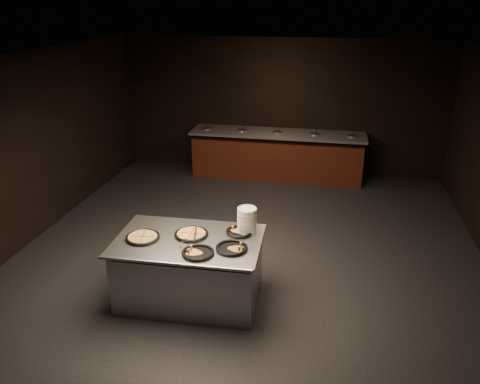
{
  "coord_description": "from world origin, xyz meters",
  "views": [
    {
      "loc": [
        1.09,
        -6.04,
        3.62
      ],
      "look_at": [
        -0.17,
        0.3,
        0.95
      ],
      "focal_mm": 35.0,
      "sensor_mm": 36.0,
      "label": 1
    }
  ],
  "objects_px": {
    "serving_counter": "(190,270)",
    "pan_veggie_whole": "(143,237)",
    "pan_cheese_whole": "(191,234)",
    "plate_stack": "(247,220)"
  },
  "relations": [
    {
      "from": "serving_counter",
      "to": "pan_veggie_whole",
      "type": "distance_m",
      "value": 0.74
    },
    {
      "from": "serving_counter",
      "to": "pan_veggie_whole",
      "type": "xyz_separation_m",
      "value": [
        -0.56,
        -0.09,
        0.47
      ]
    },
    {
      "from": "pan_veggie_whole",
      "to": "pan_cheese_whole",
      "type": "height_order",
      "value": "same"
    },
    {
      "from": "plate_stack",
      "to": "pan_veggie_whole",
      "type": "xyz_separation_m",
      "value": [
        -1.24,
        -0.43,
        -0.14
      ]
    },
    {
      "from": "pan_veggie_whole",
      "to": "pan_cheese_whole",
      "type": "relative_size",
      "value": 1.0
    },
    {
      "from": "pan_veggie_whole",
      "to": "serving_counter",
      "type": "bearing_deg",
      "value": 9.36
    },
    {
      "from": "plate_stack",
      "to": "pan_veggie_whole",
      "type": "relative_size",
      "value": 0.76
    },
    {
      "from": "serving_counter",
      "to": "plate_stack",
      "type": "xyz_separation_m",
      "value": [
        0.68,
        0.34,
        0.61
      ]
    },
    {
      "from": "plate_stack",
      "to": "pan_veggie_whole",
      "type": "bearing_deg",
      "value": -160.7
    },
    {
      "from": "pan_veggie_whole",
      "to": "pan_cheese_whole",
      "type": "distance_m",
      "value": 0.6
    }
  ]
}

